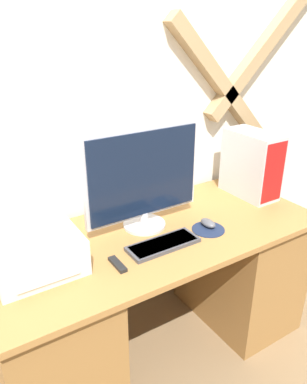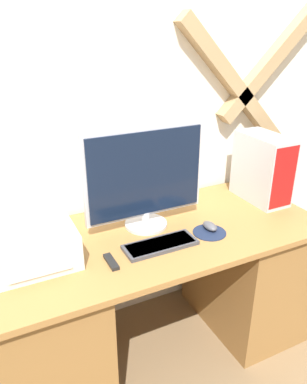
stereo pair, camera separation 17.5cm
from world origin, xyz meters
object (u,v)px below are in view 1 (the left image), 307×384
monitor (143,177)px  remote_control (117,264)px  computer_tower (252,164)px  printer (35,252)px  mouse (208,223)px  keyboard (163,244)px

monitor → remote_control: 0.45m
computer_tower → printer: 1.31m
mouse → printer: size_ratio=0.27×
mouse → printer: printer is taller
monitor → keyboard: (-0.03, -0.22, -0.26)m
mouse → remote_control: 0.55m
keyboard → mouse: bearing=5.5°
monitor → mouse: size_ratio=6.54×
monitor → remote_control: (-0.28, -0.24, -0.26)m
computer_tower → remote_control: size_ratio=3.18×
monitor → keyboard: monitor is taller
printer → remote_control: size_ratio=2.93×
monitor → computer_tower: bearing=-0.5°
monitor → keyboard: 0.34m
monitor → computer_tower: (0.74, -0.01, -0.07)m
mouse → printer: (-0.84, 0.12, 0.06)m
computer_tower → mouse: bearing=-159.0°
keyboard → computer_tower: bearing=15.3°
mouse → remote_control: (-0.54, -0.05, -0.01)m
monitor → printer: size_ratio=1.74×
mouse → remote_control: mouse is taller
keyboard → printer: (-0.54, 0.15, 0.07)m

